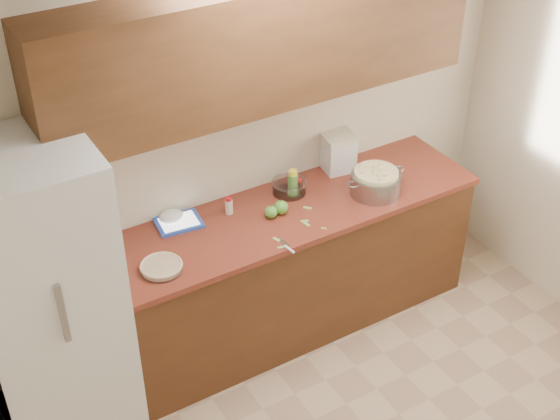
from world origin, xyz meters
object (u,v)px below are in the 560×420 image
pie (161,267)px  colander (376,182)px  tablet (179,223)px  flour_canister (338,152)px

pie → colander: size_ratio=0.58×
colander → tablet: size_ratio=1.47×
pie → tablet: 0.43m
flour_canister → colander: bearing=-83.4°
tablet → pie: bearing=-121.1°
colander → tablet: bearing=164.7°
pie → tablet: pie is taller
colander → flour_canister: flour_canister is taller
tablet → colander: bearing=-8.8°
flour_canister → pie: bearing=-165.3°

